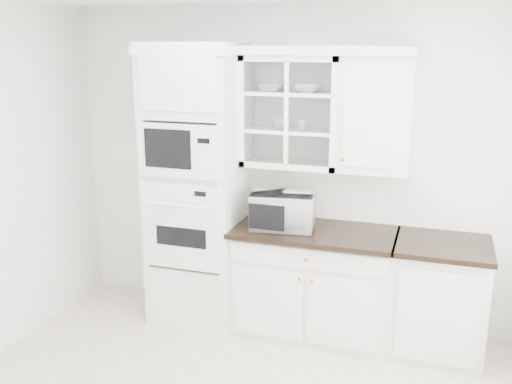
% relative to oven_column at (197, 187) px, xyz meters
% --- Properties ---
extents(room_shell, '(4.00, 3.50, 2.70)m').
position_rel_oven_column_xyz_m(room_shell, '(0.75, -0.99, 0.58)').
color(room_shell, white).
rests_on(room_shell, ground).
extents(oven_column, '(0.76, 0.68, 2.40)m').
position_rel_oven_column_xyz_m(oven_column, '(0.00, 0.00, 0.00)').
color(oven_column, white).
rests_on(oven_column, ground).
extents(base_cabinet_run, '(1.32, 0.67, 0.92)m').
position_rel_oven_column_xyz_m(base_cabinet_run, '(1.03, 0.03, -0.74)').
color(base_cabinet_run, white).
rests_on(base_cabinet_run, ground).
extents(extra_base_cabinet, '(0.72, 0.67, 0.92)m').
position_rel_oven_column_xyz_m(extra_base_cabinet, '(2.03, 0.03, -0.74)').
color(extra_base_cabinet, white).
rests_on(extra_base_cabinet, ground).
extents(upper_cabinet_glass, '(0.80, 0.33, 0.90)m').
position_rel_oven_column_xyz_m(upper_cabinet_glass, '(0.78, 0.17, 0.65)').
color(upper_cabinet_glass, white).
rests_on(upper_cabinet_glass, room_shell).
extents(upper_cabinet_solid, '(0.55, 0.33, 0.90)m').
position_rel_oven_column_xyz_m(upper_cabinet_solid, '(1.46, 0.17, 0.65)').
color(upper_cabinet_solid, white).
rests_on(upper_cabinet_solid, room_shell).
extents(crown_molding, '(2.14, 0.38, 0.07)m').
position_rel_oven_column_xyz_m(crown_molding, '(0.68, 0.14, 1.14)').
color(crown_molding, white).
rests_on(crown_molding, room_shell).
extents(countertop_microwave, '(0.56, 0.49, 0.29)m').
position_rel_oven_column_xyz_m(countertop_microwave, '(0.76, -0.00, -0.13)').
color(countertop_microwave, white).
rests_on(countertop_microwave, base_cabinet_run).
extents(bowl_a, '(0.26, 0.26, 0.06)m').
position_rel_oven_column_xyz_m(bowl_a, '(0.60, 0.17, 0.84)').
color(bowl_a, white).
rests_on(bowl_a, upper_cabinet_glass).
extents(bowl_b, '(0.27, 0.27, 0.07)m').
position_rel_oven_column_xyz_m(bowl_b, '(0.90, 0.16, 0.84)').
color(bowl_b, white).
rests_on(bowl_b, upper_cabinet_glass).
extents(cup_a, '(0.14, 0.14, 0.09)m').
position_rel_oven_column_xyz_m(cup_a, '(0.67, 0.19, 0.55)').
color(cup_a, white).
rests_on(cup_a, upper_cabinet_glass).
extents(cup_b, '(0.10, 0.10, 0.08)m').
position_rel_oven_column_xyz_m(cup_b, '(0.87, 0.16, 0.55)').
color(cup_b, white).
rests_on(cup_b, upper_cabinet_glass).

